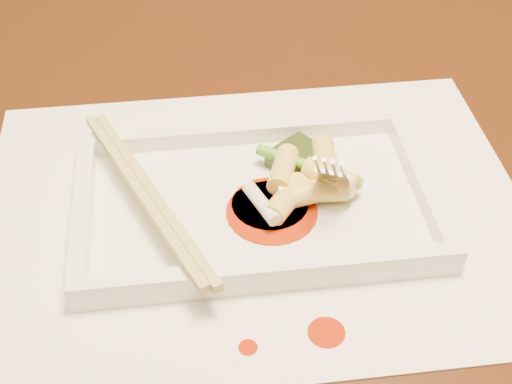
{
  "coord_description": "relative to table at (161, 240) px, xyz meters",
  "views": [
    {
      "loc": [
        0.03,
        -0.45,
        1.12
      ],
      "look_at": [
        0.08,
        -0.08,
        0.77
      ],
      "focal_mm": 50.0,
      "sensor_mm": 36.0,
      "label": 1
    }
  ],
  "objects": [
    {
      "name": "table",
      "position": [
        0.0,
        0.0,
        0.0
      ],
      "size": [
        1.4,
        0.9,
        0.75
      ],
      "color": "black",
      "rests_on": "ground"
    },
    {
      "name": "placemat",
      "position": [
        0.08,
        -0.08,
        0.1
      ],
      "size": [
        0.4,
        0.3,
        0.0
      ],
      "primitive_type": "cube",
      "color": "white",
      "rests_on": "table"
    },
    {
      "name": "sauce_splatter_a",
      "position": [
        0.11,
        -0.19,
        0.1
      ],
      "size": [
        0.02,
        0.02,
        0.0
      ],
      "primitive_type": "cylinder",
      "color": "#A82304",
      "rests_on": "placemat"
    },
    {
      "name": "sauce_splatter_b",
      "position": [
        0.06,
        -0.2,
        0.1
      ],
      "size": [
        0.01,
        0.01,
        0.0
      ],
      "primitive_type": "cylinder",
      "color": "#A82304",
      "rests_on": "placemat"
    },
    {
      "name": "plate_base",
      "position": [
        0.08,
        -0.08,
        0.11
      ],
      "size": [
        0.26,
        0.16,
        0.01
      ],
      "primitive_type": "cube",
      "color": "white",
      "rests_on": "placemat"
    },
    {
      "name": "plate_rim_far",
      "position": [
        0.08,
        -0.0,
        0.12
      ],
      "size": [
        0.26,
        0.01,
        0.01
      ],
      "primitive_type": "cube",
      "color": "white",
      "rests_on": "plate_base"
    },
    {
      "name": "plate_rim_near",
      "position": [
        0.08,
        -0.15,
        0.12
      ],
      "size": [
        0.26,
        0.01,
        0.01
      ],
      "primitive_type": "cube",
      "color": "white",
      "rests_on": "plate_base"
    },
    {
      "name": "plate_rim_left",
      "position": [
        -0.05,
        -0.08,
        0.12
      ],
      "size": [
        0.01,
        0.14,
        0.01
      ],
      "primitive_type": "cube",
      "color": "white",
      "rests_on": "plate_base"
    },
    {
      "name": "plate_rim_right",
      "position": [
        0.2,
        -0.08,
        0.12
      ],
      "size": [
        0.01,
        0.14,
        0.01
      ],
      "primitive_type": "cube",
      "color": "white",
      "rests_on": "plate_base"
    },
    {
      "name": "veg_piece",
      "position": [
        0.11,
        -0.04,
        0.12
      ],
      "size": [
        0.05,
        0.05,
        0.01
      ],
      "primitive_type": "cube",
      "rotation": [
        0.0,
        0.0,
        0.64
      ],
      "color": "black",
      "rests_on": "plate_base"
    },
    {
      "name": "scallion_white",
      "position": [
        0.08,
        -0.09,
        0.12
      ],
      "size": [
        0.02,
        0.04,
        0.01
      ],
      "primitive_type": "cylinder",
      "rotation": [
        1.57,
        0.0,
        0.36
      ],
      "color": "#EAEACC",
      "rests_on": "plate_base"
    },
    {
      "name": "scallion_green",
      "position": [
        0.12,
        -0.06,
        0.12
      ],
      "size": [
        0.07,
        0.06,
        0.01
      ],
      "primitive_type": "cylinder",
      "rotation": [
        1.57,
        0.0,
        0.95
      ],
      "color": "#419718",
      "rests_on": "plate_base"
    },
    {
      "name": "chopstick_a",
      "position": [
        -0.0,
        -0.08,
        0.13
      ],
      "size": [
        0.08,
        0.19,
        0.01
      ],
      "primitive_type": "cube",
      "rotation": [
        0.0,
        0.0,
        0.4
      ],
      "color": "tan",
      "rests_on": "plate_rim_near"
    },
    {
      "name": "chopstick_b",
      "position": [
        0.0,
        -0.08,
        0.13
      ],
      "size": [
        0.08,
        0.19,
        0.01
      ],
      "primitive_type": "cube",
      "rotation": [
        0.0,
        0.0,
        0.4
      ],
      "color": "tan",
      "rests_on": "plate_rim_near"
    },
    {
      "name": "fork",
      "position": [
        0.15,
        -0.06,
        0.18
      ],
      "size": [
        0.09,
        0.1,
        0.14
      ],
      "primitive_type": null,
      "color": "silver",
      "rests_on": "plate_base"
    },
    {
      "name": "sauce_blob_0",
      "position": [
        0.09,
        -0.09,
        0.11
      ],
      "size": [
        0.07,
        0.07,
        0.0
      ],
      "primitive_type": "cylinder",
      "color": "#A82304",
      "rests_on": "plate_base"
    },
    {
      "name": "sauce_blob_1",
      "position": [
        0.09,
        -0.08,
        0.11
      ],
      "size": [
        0.06,
        0.06,
        0.0
      ],
      "primitive_type": "cylinder",
      "color": "#A82304",
      "rests_on": "plate_base"
    },
    {
      "name": "rice_cake_0",
      "position": [
        0.1,
        -0.09,
        0.12
      ],
      "size": [
        0.04,
        0.04,
        0.02
      ],
      "primitive_type": "cylinder",
      "rotation": [
        1.57,
        0.0,
        2.49
      ],
      "color": "#EEDE6F",
      "rests_on": "plate_base"
    },
    {
      "name": "rice_cake_1",
      "position": [
        0.13,
        -0.05,
        0.12
      ],
      "size": [
        0.02,
        0.05,
        0.02
      ],
      "primitive_type": "cylinder",
      "rotation": [
        1.57,
        0.0,
        3.05
      ],
      "color": "#EEDE6F",
      "rests_on": "plate_base"
    },
    {
      "name": "rice_cake_2",
      "position": [
        0.1,
        -0.06,
        0.13
      ],
      "size": [
        0.03,
        0.04,
        0.02
      ],
      "primitive_type": "cylinder",
      "rotation": [
        1.57,
        0.0,
        2.8
      ],
      "color": "#EEDE6F",
      "rests_on": "plate_base"
    },
    {
      "name": "rice_cake_3",
      "position": [
        0.12,
        -0.08,
        0.12
      ],
      "size": [
        0.05,
        0.02,
        0.02
      ],
      "primitive_type": "cylinder",
      "rotation": [
        1.57,
        0.0,
        1.52
      ],
      "color": "#EEDE6F",
      "rests_on": "plate_base"
    },
    {
      "name": "rice_cake_4",
      "position": [
        0.12,
        -0.08,
        0.12
      ],
      "size": [
        0.05,
        0.03,
        0.02
      ],
      "primitive_type": "cylinder",
      "rotation": [
        1.57,
        0.0,
        1.78
      ],
      "color": "#EEDE6F",
      "rests_on": "plate_base"
    },
    {
      "name": "rice_cake_5",
      "position": [
        0.13,
        -0.08,
        0.13
      ],
      "size": [
        0.04,
        0.04,
        0.02
      ],
      "primitive_type": "cylinder",
      "rotation": [
        1.57,
        0.0,
        0.89
      ],
      "color": "#EEDE6F",
      "rests_on": "plate_base"
    }
  ]
}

